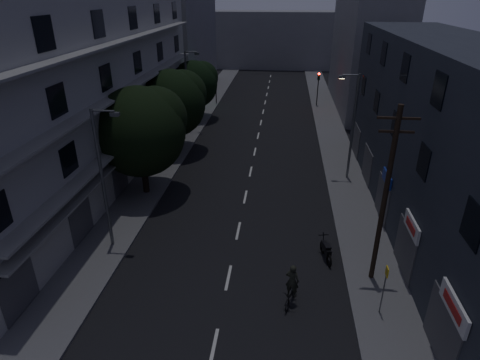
% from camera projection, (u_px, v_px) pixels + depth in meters
% --- Properties ---
extents(ground, '(160.00, 160.00, 0.00)m').
position_uv_depth(ground, '(255.00, 150.00, 37.35)').
color(ground, black).
rests_on(ground, ground).
extents(sidewalk_left, '(3.00, 90.00, 0.15)m').
position_uv_depth(sidewalk_left, '(177.00, 146.00, 38.06)').
color(sidewalk_left, '#565659').
rests_on(sidewalk_left, ground).
extents(sidewalk_right, '(3.00, 90.00, 0.15)m').
position_uv_depth(sidewalk_right, '(337.00, 152.00, 36.57)').
color(sidewalk_right, '#565659').
rests_on(sidewalk_right, ground).
extents(lane_markings, '(0.15, 60.50, 0.01)m').
position_uv_depth(lane_markings, '(260.00, 129.00, 42.96)').
color(lane_markings, beige).
rests_on(lane_markings, ground).
extents(building_left, '(7.00, 36.00, 14.00)m').
position_uv_depth(building_left, '(86.00, 88.00, 29.25)').
color(building_left, '#A5A5A0').
rests_on(building_left, ground).
extents(building_right, '(6.19, 28.00, 11.00)m').
position_uv_depth(building_right, '(443.00, 137.00, 23.93)').
color(building_right, '#282C36').
rests_on(building_right, ground).
extents(building_far_left, '(6.00, 20.00, 16.00)m').
position_uv_depth(building_far_left, '(183.00, 33.00, 55.75)').
color(building_far_left, slate).
rests_on(building_far_left, ground).
extents(building_far_right, '(6.00, 20.00, 13.00)m').
position_uv_depth(building_far_right, '(365.00, 53.00, 48.64)').
color(building_far_right, slate).
rests_on(building_far_right, ground).
extents(building_far_end, '(24.00, 8.00, 10.00)m').
position_uv_depth(building_far_end, '(274.00, 40.00, 75.61)').
color(building_far_end, slate).
rests_on(building_far_end, ground).
extents(tree_near, '(6.22, 6.22, 7.67)m').
position_uv_depth(tree_near, '(141.00, 128.00, 27.28)').
color(tree_near, black).
rests_on(tree_near, sidewalk_left).
extents(tree_mid, '(5.91, 5.91, 7.27)m').
position_uv_depth(tree_mid, '(173.00, 101.00, 35.01)').
color(tree_mid, black).
rests_on(tree_mid, sidewalk_left).
extents(tree_far, '(5.19, 5.19, 6.42)m').
position_uv_depth(tree_far, '(195.00, 83.00, 44.44)').
color(tree_far, black).
rests_on(tree_far, sidewalk_left).
extents(traffic_signal_far_right, '(0.28, 0.37, 4.10)m').
position_uv_depth(traffic_signal_far_right, '(318.00, 82.00, 49.89)').
color(traffic_signal_far_right, black).
rests_on(traffic_signal_far_right, sidewalk_right).
extents(traffic_signal_far_left, '(0.28, 0.37, 4.10)m').
position_uv_depth(traffic_signal_far_left, '(216.00, 80.00, 51.11)').
color(traffic_signal_far_left, black).
rests_on(traffic_signal_far_left, sidewalk_left).
extents(street_lamp_left_near, '(1.51, 0.25, 8.00)m').
position_uv_depth(street_lamp_left_near, '(104.00, 174.00, 21.37)').
color(street_lamp_left_near, slate).
rests_on(street_lamp_left_near, sidewalk_left).
extents(street_lamp_right, '(1.51, 0.25, 8.00)m').
position_uv_depth(street_lamp_right, '(352.00, 122.00, 29.68)').
color(street_lamp_right, slate).
rests_on(street_lamp_right, sidewalk_right).
extents(street_lamp_left_far, '(1.51, 0.25, 8.00)m').
position_uv_depth(street_lamp_left_far, '(188.00, 87.00, 40.35)').
color(street_lamp_left_far, '#53555A').
rests_on(street_lamp_left_far, sidewalk_left).
extents(utility_pole, '(1.80, 0.24, 9.00)m').
position_uv_depth(utility_pole, '(385.00, 195.00, 18.55)').
color(utility_pole, black).
rests_on(utility_pole, sidewalk_right).
extents(bus_stop_sign, '(0.06, 0.35, 2.52)m').
position_uv_depth(bus_stop_sign, '(385.00, 282.00, 17.55)').
color(bus_stop_sign, '#595B60').
rests_on(bus_stop_sign, sidewalk_right).
extents(motorcycle, '(0.67, 1.97, 1.28)m').
position_uv_depth(motorcycle, '(326.00, 251.00, 22.02)').
color(motorcycle, black).
rests_on(motorcycle, ground).
extents(cyclist, '(1.08, 1.83, 2.19)m').
position_uv_depth(cyclist, '(292.00, 291.00, 18.74)').
color(cyclist, black).
rests_on(cyclist, ground).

